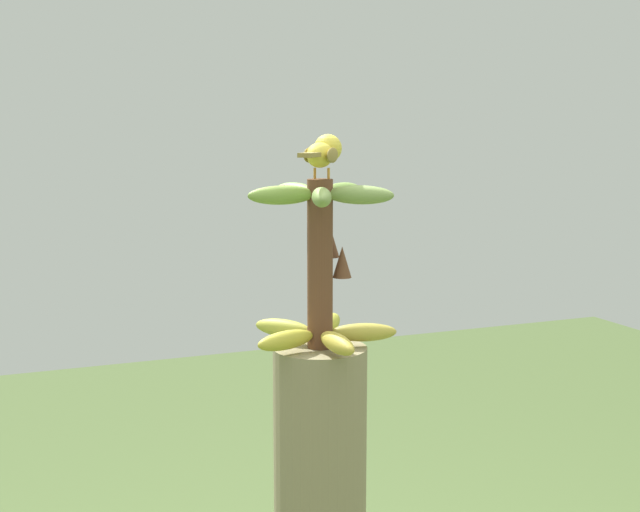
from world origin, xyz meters
TOP-DOWN VIEW (x-y plane):
  - banana_bunch at (-0.00, 0.00)m, footprint 0.29×0.29m
  - perched_bird at (-0.01, 0.01)m, footprint 0.17×0.14m

SIDE VIEW (x-z plane):
  - banana_bunch at x=0.00m, z-range 1.08..1.40m
  - perched_bird at x=-0.01m, z-range 1.41..1.49m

